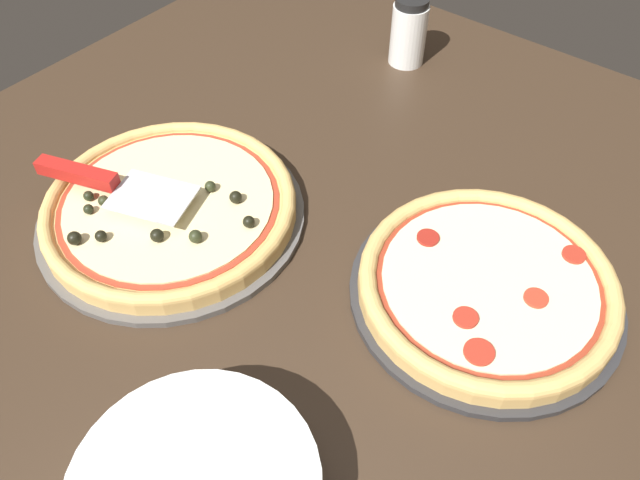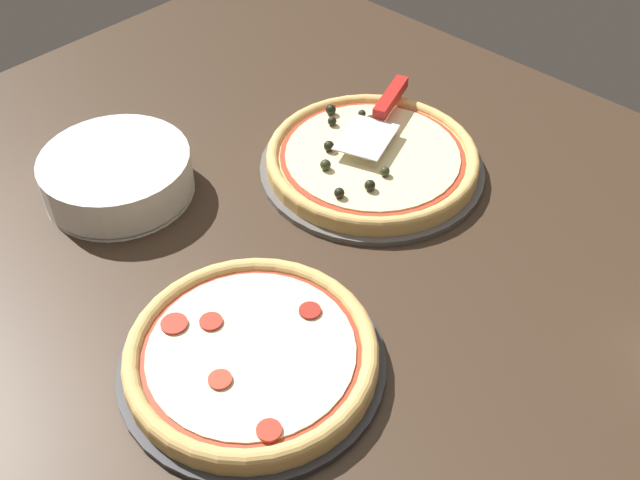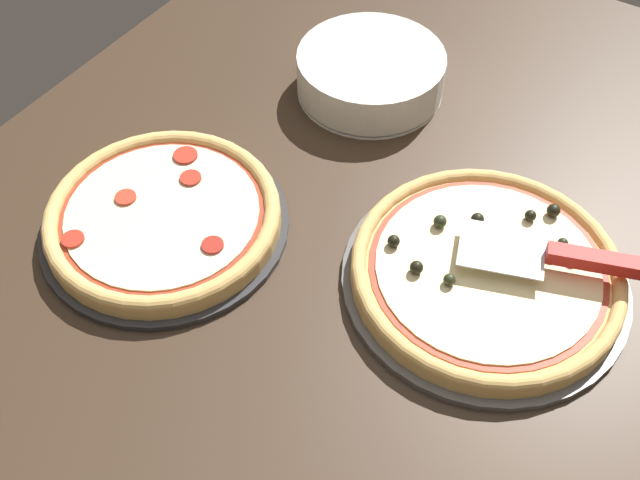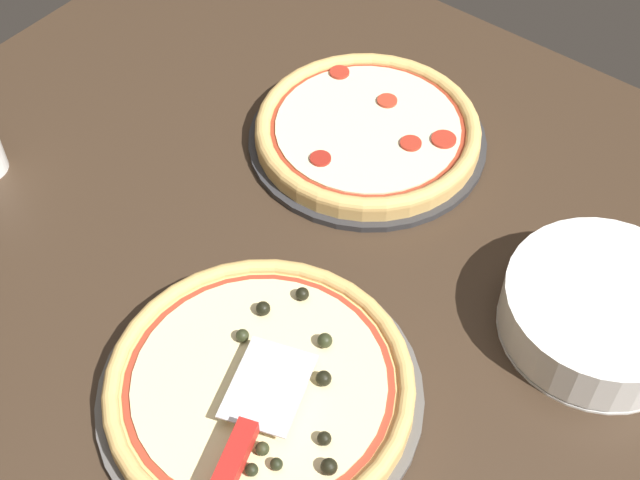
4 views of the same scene
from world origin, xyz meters
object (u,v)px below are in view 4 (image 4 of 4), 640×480
object	(u,v)px
pizza_back	(368,130)
serving_spatula	(239,449)
pizza_front	(260,385)
plate_stack	(601,312)

from	to	relation	value
pizza_back	serving_spatula	size ratio (longest dim) A/B	1.39
pizza_back	serving_spatula	bearing A→B (deg)	-68.24
pizza_front	pizza_back	size ratio (longest dim) A/B	1.09
pizza_front	serving_spatula	bearing A→B (deg)	-60.98
serving_spatula	plate_stack	bearing A→B (deg)	62.64
pizza_back	plate_stack	world-z (taller)	plate_stack
pizza_front	serving_spatula	distance (cm)	10.19
serving_spatula	plate_stack	distance (cm)	45.60
serving_spatula	plate_stack	size ratio (longest dim) A/B	0.98
pizza_back	plate_stack	xyz separation A→B (cm)	(40.67, -9.03, 0.93)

